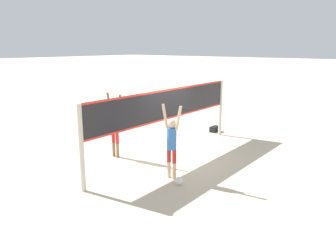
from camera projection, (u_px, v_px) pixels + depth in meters
name	position (u px, v px, depth m)	size (l,w,h in m)	color
ground_plane	(168.00, 156.00, 11.65)	(200.00, 200.00, 0.00)	beige
volleyball_net	(168.00, 110.00, 11.28)	(7.46, 0.13, 2.39)	beige
player_spiker	(172.00, 140.00, 9.44)	(0.28, 0.71, 2.21)	beige
player_blocker	(115.00, 124.00, 11.31)	(0.28, 0.72, 2.26)	#8C664C
volleyball	(179.00, 181.00, 9.21)	(0.23, 0.23, 0.23)	white
gear_bag	(215.00, 129.00, 14.93)	(0.51, 0.28, 0.25)	black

